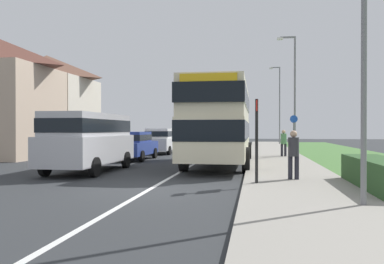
% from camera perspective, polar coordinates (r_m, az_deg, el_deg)
% --- Properties ---
extents(ground_plane, '(120.00, 120.00, 0.00)m').
position_cam_1_polar(ground_plane, '(11.43, -6.06, -8.20)').
color(ground_plane, '#2D3033').
extents(lane_marking_centre, '(0.14, 60.00, 0.01)m').
position_cam_1_polar(lane_marking_centre, '(19.21, 0.21, -4.68)').
color(lane_marking_centre, silver).
rests_on(lane_marking_centre, ground_plane).
extents(pavement_near_side, '(3.20, 68.00, 0.12)m').
position_cam_1_polar(pavement_near_side, '(17.03, 13.30, -5.16)').
color(pavement_near_side, gray).
rests_on(pavement_near_side, ground_plane).
extents(roadside_hedge, '(1.10, 4.38, 0.90)m').
position_cam_1_polar(roadside_hedge, '(11.94, 25.44, -5.69)').
color(roadside_hedge, '#2D5128').
rests_on(roadside_hedge, ground_plane).
extents(double_decker_bus, '(2.80, 10.07, 3.70)m').
position_cam_1_polar(double_decker_bus, '(18.59, 4.14, 1.74)').
color(double_decker_bus, beige).
rests_on(double_decker_bus, ground_plane).
extents(parked_van_silver, '(2.11, 5.52, 2.33)m').
position_cam_1_polar(parked_van_silver, '(16.37, -14.58, -0.76)').
color(parked_van_silver, '#B7B7BC').
rests_on(parked_van_silver, ground_plane).
extents(parked_car_blue, '(1.89, 4.33, 1.56)m').
position_cam_1_polar(parked_car_blue, '(22.19, -8.46, -1.77)').
color(parked_car_blue, navy).
rests_on(parked_car_blue, ground_plane).
extents(parked_car_white, '(1.92, 4.27, 1.75)m').
position_cam_1_polar(parked_car_white, '(27.53, -4.53, -1.16)').
color(parked_car_white, silver).
rests_on(parked_car_white, ground_plane).
extents(pedestrian_at_stop, '(0.34, 0.34, 1.67)m').
position_cam_1_polar(pedestrian_at_stop, '(12.92, 14.44, -2.86)').
color(pedestrian_at_stop, '#23232D').
rests_on(pedestrian_at_stop, ground_plane).
extents(pedestrian_walking_away, '(0.34, 0.34, 1.67)m').
position_cam_1_polar(pedestrian_walking_away, '(23.78, 13.08, -1.37)').
color(pedestrian_walking_away, '#23232D').
rests_on(pedestrian_walking_away, ground_plane).
extents(bus_stop_sign, '(0.09, 0.52, 2.60)m').
position_cam_1_polar(bus_stop_sign, '(11.78, 9.31, -0.42)').
color(bus_stop_sign, black).
rests_on(bus_stop_sign, ground_plane).
extents(cycle_route_sign, '(0.44, 0.08, 2.52)m').
position_cam_1_polar(cycle_route_sign, '(23.72, 14.47, -0.28)').
color(cycle_route_sign, slate).
rests_on(cycle_route_sign, ground_plane).
extents(street_lamp_near, '(1.14, 0.20, 6.58)m').
position_cam_1_polar(street_lamp_near, '(9.25, 22.86, 13.61)').
color(street_lamp_near, slate).
rests_on(street_lamp_near, ground_plane).
extents(street_lamp_mid, '(1.14, 0.20, 7.46)m').
position_cam_1_polar(street_lamp_mid, '(25.41, 14.38, 6.21)').
color(street_lamp_mid, slate).
rests_on(street_lamp_mid, ground_plane).
extents(street_lamp_far, '(1.14, 0.20, 8.42)m').
position_cam_1_polar(street_lamp_far, '(43.75, 12.41, 4.42)').
color(street_lamp_far, slate).
rests_on(street_lamp_far, ground_plane).
extents(house_terrace_far_side, '(6.16, 11.35, 7.15)m').
position_cam_1_polar(house_terrace_far_side, '(28.64, -23.03, 4.12)').
color(house_terrace_far_side, '#C1A88E').
rests_on(house_terrace_far_side, ground_plane).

